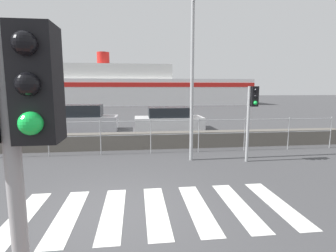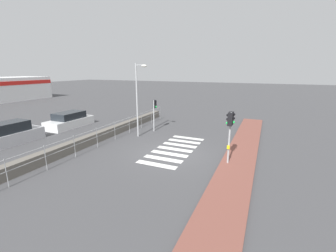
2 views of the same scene
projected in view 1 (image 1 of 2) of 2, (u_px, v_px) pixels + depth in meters
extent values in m
plane|color=#424244|center=(118.00, 212.00, 5.44)|extent=(160.00, 160.00, 0.00)
cube|color=silver|center=(21.00, 218.00, 5.21)|extent=(0.45, 2.40, 0.01)
cube|color=silver|center=(68.00, 215.00, 5.32)|extent=(0.45, 2.40, 0.01)
cube|color=silver|center=(113.00, 212.00, 5.42)|extent=(0.45, 2.40, 0.01)
cube|color=silver|center=(156.00, 210.00, 5.53)|extent=(0.45, 2.40, 0.01)
cube|color=silver|center=(198.00, 208.00, 5.64)|extent=(0.45, 2.40, 0.01)
cube|color=silver|center=(238.00, 205.00, 5.75)|extent=(0.45, 2.40, 0.01)
cube|color=silver|center=(276.00, 203.00, 5.86)|extent=(0.45, 2.40, 0.01)
cube|color=#605B54|center=(127.00, 141.00, 11.04)|extent=(19.22, 0.55, 0.68)
cylinder|color=#9EA0A3|center=(126.00, 121.00, 10.05)|extent=(17.30, 0.03, 0.03)
cylinder|color=#9EA0A3|center=(126.00, 135.00, 10.13)|extent=(17.30, 0.03, 0.03)
cylinder|color=#9EA0A3|center=(48.00, 139.00, 9.79)|extent=(0.04, 0.04, 1.35)
cylinder|color=#9EA0A3|center=(101.00, 138.00, 10.02)|extent=(0.04, 0.04, 1.35)
cylinder|color=#9EA0A3|center=(151.00, 136.00, 10.25)|extent=(0.04, 0.04, 1.35)
cylinder|color=#9EA0A3|center=(199.00, 135.00, 10.48)|extent=(0.04, 0.04, 1.35)
cylinder|color=#9EA0A3|center=(245.00, 134.00, 10.72)|extent=(0.04, 0.04, 1.35)
cylinder|color=#9EA0A3|center=(288.00, 133.00, 10.95)|extent=(0.04, 0.04, 1.35)
cylinder|color=#9EA0A3|center=(331.00, 132.00, 11.18)|extent=(0.04, 0.04, 1.35)
cube|color=black|center=(37.00, 85.00, 1.53)|extent=(0.24, 0.24, 0.68)
sphere|color=black|center=(25.00, 43.00, 1.36)|extent=(0.13, 0.13, 0.13)
sphere|color=black|center=(28.00, 84.00, 1.39)|extent=(0.13, 0.13, 0.13)
sphere|color=#19D84C|center=(31.00, 123.00, 1.42)|extent=(0.13, 0.13, 0.13)
cylinder|color=#9EA0A3|center=(248.00, 125.00, 9.01)|extent=(0.10, 0.10, 2.61)
cube|color=black|center=(254.00, 96.00, 8.89)|extent=(0.24, 0.24, 0.68)
sphere|color=black|center=(256.00, 90.00, 8.72)|extent=(0.13, 0.13, 0.13)
sphere|color=black|center=(256.00, 97.00, 8.75)|extent=(0.13, 0.13, 0.13)
sphere|color=#19D84C|center=(255.00, 103.00, 8.78)|extent=(0.13, 0.13, 0.13)
cylinder|color=#9EA0A3|center=(192.00, 82.00, 8.97)|extent=(0.12, 0.12, 5.52)
cube|color=white|center=(133.00, 92.00, 39.64)|extent=(35.40, 6.66, 3.81)
cube|color=white|center=(104.00, 72.00, 38.70)|extent=(19.83, 5.33, 2.10)
cube|color=red|center=(133.00, 85.00, 36.19)|extent=(35.40, 0.08, 0.61)
cylinder|color=red|center=(103.00, 59.00, 38.42)|extent=(1.80, 1.80, 1.80)
cube|color=#BCBCC1|center=(79.00, 123.00, 15.81)|extent=(4.54, 1.72, 0.85)
cube|color=#1E2328|center=(79.00, 111.00, 15.70)|extent=(2.72, 1.52, 0.70)
cube|color=silver|center=(169.00, 123.00, 16.48)|extent=(4.26, 1.85, 0.75)
cube|color=#1E2328|center=(169.00, 112.00, 16.38)|extent=(2.56, 1.63, 0.61)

